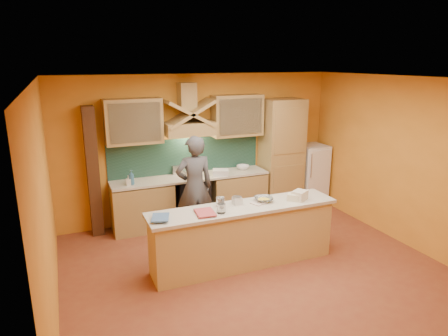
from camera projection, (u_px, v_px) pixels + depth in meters
name	position (u px, v px, depth m)	size (l,w,h in m)	color
floor	(258.00, 271.00, 5.94)	(5.50, 5.00, 0.01)	brown
ceiling	(262.00, 79.00, 5.20)	(5.50, 5.00, 0.01)	white
wall_back	(201.00, 147.00, 7.80)	(5.50, 0.02, 2.80)	orange
wall_front	(398.00, 263.00, 3.34)	(5.50, 0.02, 2.80)	orange
wall_left	(46.00, 209.00, 4.55)	(0.02, 5.00, 2.80)	orange
wall_right	(408.00, 163.00, 6.59)	(0.02, 5.00, 2.80)	orange
base_cabinet_left	(142.00, 207.00, 7.32)	(1.10, 0.60, 0.86)	tan
base_cabinet_right	(237.00, 194.00, 8.03)	(1.10, 0.60, 0.86)	tan
counter_top	(191.00, 177.00, 7.55)	(3.00, 0.62, 0.04)	beige
stove	(192.00, 199.00, 7.67)	(0.60, 0.58, 0.90)	black
backsplash	(186.00, 156.00, 7.71)	(3.00, 0.03, 0.70)	#1A3B32
range_hood	(189.00, 129.00, 7.35)	(0.92, 0.50, 0.24)	tan
hood_chimney	(187.00, 96.00, 7.29)	(0.30, 0.30, 0.50)	tan
upper_cabinet_left	(133.00, 121.00, 7.00)	(1.00, 0.35, 0.80)	tan
upper_cabinet_right	(237.00, 116.00, 7.74)	(1.00, 0.35, 0.80)	tan
pantry_column	(281.00, 155.00, 8.21)	(0.80, 0.60, 2.30)	tan
fridge	(310.00, 175.00, 8.62)	(0.58, 0.60, 1.30)	white
trim_column_left	(93.00, 172.00, 6.97)	(0.20, 0.30, 2.30)	#472816
island_body	(243.00, 237.00, 6.05)	(2.80, 0.55, 0.88)	tan
island_top	(244.00, 208.00, 5.93)	(2.90, 0.62, 0.05)	beige
person	(194.00, 187.00, 6.94)	(0.66, 0.43, 1.81)	#4C4C51
pot_large	(190.00, 175.00, 7.38)	(0.22, 0.22, 0.16)	silver
pot_small	(195.00, 173.00, 7.59)	(0.21, 0.21, 0.14)	silver
soap_bottle_a	(128.00, 180.00, 6.97)	(0.08, 0.08, 0.17)	beige
soap_bottle_b	(131.00, 177.00, 6.99)	(0.10, 0.10, 0.27)	#316388
bowl_back	(243.00, 167.00, 8.00)	(0.25, 0.25, 0.08)	silver
dish_rack	(221.00, 172.00, 7.60)	(0.30, 0.24, 0.11)	white
book_lower	(196.00, 214.00, 5.58)	(0.26, 0.35, 0.03)	#B44043
book_upper	(152.00, 218.00, 5.39)	(0.23, 0.32, 0.02)	#426391
jar_large	(220.00, 202.00, 5.88)	(0.13, 0.13, 0.14)	silver
jar_small	(221.00, 208.00, 5.64)	(0.12, 0.12, 0.14)	silver
kitchen_scale	(237.00, 201.00, 5.98)	(0.13, 0.13, 0.10)	silver
mixing_bowl	(264.00, 199.00, 6.11)	(0.28, 0.28, 0.07)	silver
cloth	(259.00, 203.00, 6.04)	(0.24, 0.18, 0.02)	beige
grocery_bag_a	(300.00, 195.00, 6.17)	(0.22, 0.18, 0.15)	beige
grocery_bag_b	(293.00, 197.00, 6.15)	(0.17, 0.13, 0.10)	beige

